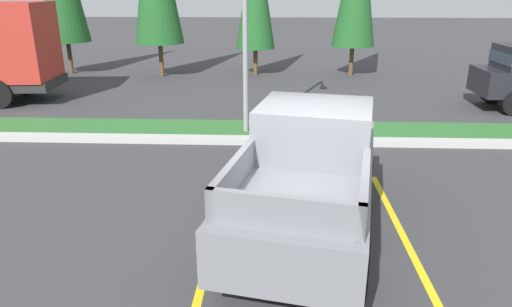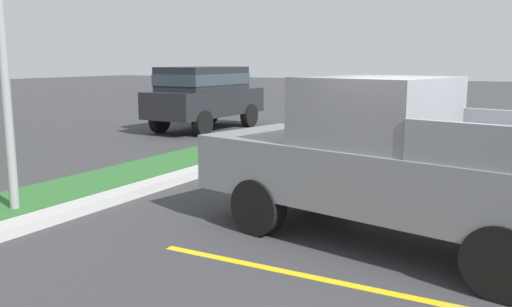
# 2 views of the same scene
# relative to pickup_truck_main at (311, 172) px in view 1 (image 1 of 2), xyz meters

# --- Properties ---
(ground_plane) EXTENTS (120.00, 120.00, 0.00)m
(ground_plane) POSITION_rel_pickup_truck_main_xyz_m (-0.14, -0.46, -1.04)
(ground_plane) COLOR #38383A
(parking_line_near) EXTENTS (0.12, 4.80, 0.01)m
(parking_line_near) POSITION_rel_pickup_truck_main_xyz_m (-1.56, -0.05, -1.04)
(parking_line_near) COLOR yellow
(parking_line_near) RESTS_ON ground
(parking_line_far) EXTENTS (0.12, 4.80, 0.01)m
(parking_line_far) POSITION_rel_pickup_truck_main_xyz_m (1.54, -0.05, -1.04)
(parking_line_far) COLOR yellow
(parking_line_far) RESTS_ON ground
(curb_strip) EXTENTS (56.00, 0.40, 0.15)m
(curb_strip) POSITION_rel_pickup_truck_main_xyz_m (-0.14, 4.54, -0.97)
(curb_strip) COLOR #B2B2AD
(curb_strip) RESTS_ON ground
(grass_median) EXTENTS (56.00, 1.80, 0.06)m
(grass_median) POSITION_rel_pickup_truck_main_xyz_m (-0.14, 5.64, -1.01)
(grass_median) COLOR #2D662D
(grass_median) RESTS_ON ground
(pickup_truck_main) EXTENTS (2.90, 5.50, 2.10)m
(pickup_truck_main) POSITION_rel_pickup_truck_main_xyz_m (0.00, 0.00, 0.00)
(pickup_truck_main) COLOR black
(pickup_truck_main) RESTS_ON ground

